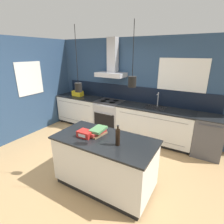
{
  "coord_description": "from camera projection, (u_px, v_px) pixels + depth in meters",
  "views": [
    {
      "loc": [
        1.92,
        -2.42,
        2.23
      ],
      "look_at": [
        0.2,
        0.54,
        1.05
      ],
      "focal_mm": 28.0,
      "sensor_mm": 36.0,
      "label": 1
    }
  ],
  "objects": [
    {
      "name": "counter_run_left",
      "position": [
        81.0,
        110.0,
        5.64
      ],
      "size": [
        1.45,
        0.64,
        0.91
      ],
      "color": "black",
      "rests_on": "ground_plane"
    },
    {
      "name": "oven_range",
      "position": [
        110.0,
        116.0,
        5.11
      ],
      "size": [
        0.75,
        0.66,
        0.91
      ],
      "color": "#B5B5BA",
      "rests_on": "ground_plane"
    },
    {
      "name": "counter_run_sink",
      "position": [
        154.0,
        125.0,
        4.49
      ],
      "size": [
        1.92,
        0.64,
        1.27
      ],
      "color": "black",
      "rests_on": "ground_plane"
    },
    {
      "name": "bottle_on_island",
      "position": [
        118.0,
        137.0,
        2.57
      ],
      "size": [
        0.07,
        0.07,
        0.32
      ],
      "color": "black",
      "rests_on": "kitchen_island"
    },
    {
      "name": "ground_plane",
      "position": [
        91.0,
        165.0,
        3.62
      ],
      "size": [
        16.0,
        16.0,
        0.0
      ],
      "primitive_type": "plane",
      "color": "tan",
      "rests_on": "ground"
    },
    {
      "name": "wall_left",
      "position": [
        35.0,
        87.0,
        4.92
      ],
      "size": [
        0.08,
        3.8,
        2.6
      ],
      "color": "navy",
      "rests_on": "ground_plane"
    },
    {
      "name": "book_stack",
      "position": [
        97.0,
        131.0,
        2.93
      ],
      "size": [
        0.25,
        0.36,
        0.11
      ],
      "color": "olive",
      "rests_on": "kitchen_island"
    },
    {
      "name": "dishwasher",
      "position": [
        208.0,
        136.0,
        3.89
      ],
      "size": [
        0.58,
        0.65,
        0.91
      ],
      "color": "#4C4C51",
      "rests_on": "ground_plane"
    },
    {
      "name": "yellow_toolbox",
      "position": [
        78.0,
        93.0,
        5.51
      ],
      "size": [
        0.34,
        0.18,
        0.19
      ],
      "color": "gold",
      "rests_on": "counter_run_left"
    },
    {
      "name": "red_supply_box",
      "position": [
        85.0,
        134.0,
        2.86
      ],
      "size": [
        0.24,
        0.18,
        0.1
      ],
      "color": "red",
      "rests_on": "kitchen_island"
    },
    {
      "name": "wall_back",
      "position": [
        132.0,
        85.0,
        4.82
      ],
      "size": [
        5.6,
        2.47,
        2.6
      ],
      "color": "navy",
      "rests_on": "ground_plane"
    },
    {
      "name": "kitchen_island",
      "position": [
        105.0,
        162.0,
        2.96
      ],
      "size": [
        1.67,
        0.84,
        0.91
      ],
      "color": "black",
      "rests_on": "ground_plane"
    }
  ]
}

